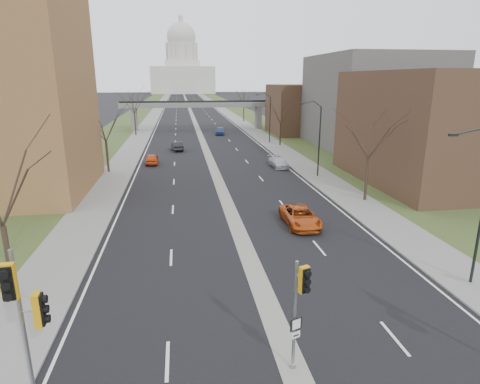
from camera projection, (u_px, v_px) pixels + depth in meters
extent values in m
plane|color=black|center=(299.00, 383.00, 15.27)|extent=(700.00, 700.00, 0.00)
cube|color=black|center=(189.00, 108.00, 157.99)|extent=(20.00, 600.00, 0.01)
cube|color=gray|center=(189.00, 108.00, 157.99)|extent=(1.20, 600.00, 0.02)
cube|color=gray|center=(220.00, 108.00, 159.69)|extent=(4.00, 600.00, 0.12)
cube|color=gray|center=(158.00, 108.00, 156.26)|extent=(4.00, 600.00, 0.12)
cube|color=#2F3F1D|center=(234.00, 107.00, 160.55)|extent=(8.00, 600.00, 0.10)
cube|color=#2F3F1D|center=(143.00, 108.00, 155.40)|extent=(8.00, 600.00, 0.10)
cube|color=#492F22|center=(440.00, 128.00, 43.70)|extent=(16.00, 20.00, 12.00)
cube|color=#56544F|center=(373.00, 102.00, 66.70)|extent=(18.00, 22.00, 15.00)
cube|color=#492F22|center=(305.00, 109.00, 83.65)|extent=(14.00, 14.00, 10.00)
cube|color=slate|center=(134.00, 119.00, 88.70)|extent=(1.20, 2.50, 5.00)
cube|color=slate|center=(258.00, 118.00, 92.70)|extent=(1.20, 2.50, 5.00)
cube|color=slate|center=(197.00, 105.00, 89.89)|extent=(34.00, 3.00, 1.00)
cube|color=black|center=(197.00, 102.00, 89.70)|extent=(34.00, 0.15, 0.50)
cube|color=silver|center=(183.00, 80.00, 317.01)|extent=(48.00, 42.00, 20.00)
cube|color=silver|center=(182.00, 64.00, 313.74)|extent=(26.00, 26.00, 5.00)
cylinder|color=silver|center=(182.00, 52.00, 311.28)|extent=(22.00, 22.00, 14.00)
sphere|color=silver|center=(181.00, 37.00, 308.28)|extent=(22.00, 22.00, 22.00)
cylinder|color=silver|center=(181.00, 21.00, 305.15)|extent=(3.60, 3.60, 4.50)
cube|color=black|center=(455.00, 135.00, 20.03)|extent=(0.45, 0.18, 0.14)
cylinder|color=black|center=(319.00, 142.00, 46.28)|extent=(0.16, 0.16, 8.00)
cube|color=black|center=(302.00, 104.00, 44.76)|extent=(0.45, 0.18, 0.14)
cylinder|color=black|center=(270.00, 120.00, 71.02)|extent=(0.16, 0.16, 8.00)
cube|color=black|center=(257.00, 95.00, 69.50)|extent=(0.45, 0.18, 0.14)
cylinder|color=#382B21|center=(9.00, 263.00, 20.45)|extent=(0.28, 0.28, 4.00)
cylinder|color=#382B21|center=(107.00, 157.00, 49.02)|extent=(0.28, 0.28, 3.75)
cylinder|color=#382B21|center=(135.00, 124.00, 81.30)|extent=(0.28, 0.28, 4.25)
cylinder|color=#382B21|center=(366.00, 179.00, 37.48)|extent=(0.28, 0.28, 4.00)
cylinder|color=#382B21|center=(280.00, 135.00, 68.95)|extent=(0.28, 0.28, 3.50)
cylinder|color=#382B21|center=(244.00, 113.00, 106.90)|extent=(0.28, 0.28, 4.25)
cylinder|color=gray|center=(23.00, 326.00, 13.95)|extent=(0.16, 0.16, 5.77)
cube|color=#CD900C|center=(9.00, 282.00, 12.89)|extent=(0.50, 0.48, 1.28)
cube|color=#CD900C|center=(38.00, 310.00, 13.92)|extent=(0.48, 0.50, 1.28)
cylinder|color=gray|center=(295.00, 317.00, 15.46)|extent=(0.13, 0.13, 4.67)
cylinder|color=gray|center=(293.00, 366.00, 16.07)|extent=(0.25, 0.25, 0.18)
cube|color=#CD900C|center=(304.00, 279.00, 14.60)|extent=(0.48, 0.47, 1.03)
cube|color=black|center=(294.00, 323.00, 15.54)|extent=(0.52, 0.22, 0.54)
cube|color=silver|center=(294.00, 334.00, 15.67)|extent=(0.39, 0.18, 0.27)
imported|color=#CB4717|center=(152.00, 159.00, 54.37)|extent=(1.78, 4.18, 1.41)
imported|color=black|center=(177.00, 146.00, 64.59)|extent=(2.09, 4.52, 1.44)
imported|color=#B64613|center=(300.00, 216.00, 31.58)|extent=(2.43, 5.23, 1.45)
imported|color=#ACACB4|center=(278.00, 162.00, 52.40)|extent=(2.23, 4.66, 1.31)
imported|color=navy|center=(220.00, 131.00, 83.20)|extent=(2.31, 4.64, 1.52)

